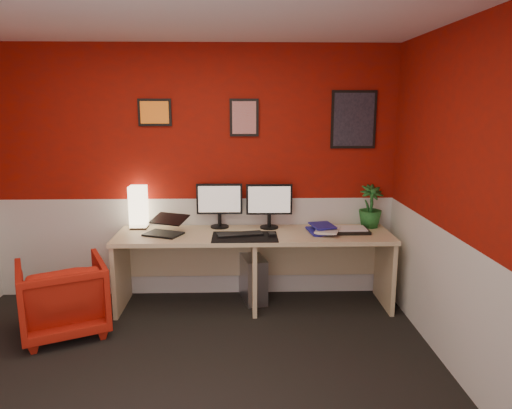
{
  "coord_description": "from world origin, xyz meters",
  "views": [
    {
      "loc": [
        0.48,
        -2.97,
        1.92
      ],
      "look_at": [
        0.6,
        1.21,
        1.05
      ],
      "focal_mm": 33.56,
      "sensor_mm": 36.0,
      "label": 1
    }
  ],
  "objects_px": {
    "shoji_lamp": "(138,208)",
    "pc_tower": "(253,278)",
    "laptop": "(163,223)",
    "potted_plant": "(371,206)",
    "desk": "(254,270)",
    "monitor_right": "(269,199)",
    "armchair": "(63,297)",
    "zen_tray": "(350,231)",
    "monitor_left": "(219,199)"
  },
  "relations": [
    {
      "from": "zen_tray",
      "to": "armchair",
      "type": "xyz_separation_m",
      "value": [
        -2.56,
        -0.52,
        -0.43
      ]
    },
    {
      "from": "desk",
      "to": "armchair",
      "type": "xyz_separation_m",
      "value": [
        -1.64,
        -0.5,
        -0.05
      ]
    },
    {
      "from": "shoji_lamp",
      "to": "zen_tray",
      "type": "xyz_separation_m",
      "value": [
        2.04,
        -0.21,
        -0.18
      ]
    },
    {
      "from": "shoji_lamp",
      "to": "zen_tray",
      "type": "relative_size",
      "value": 1.14
    },
    {
      "from": "monitor_left",
      "to": "shoji_lamp",
      "type": "bearing_deg",
      "value": -179.64
    },
    {
      "from": "laptop",
      "to": "monitor_right",
      "type": "distance_m",
      "value": 1.04
    },
    {
      "from": "potted_plant",
      "to": "desk",
      "type": "bearing_deg",
      "value": -169.92
    },
    {
      "from": "shoji_lamp",
      "to": "pc_tower",
      "type": "xyz_separation_m",
      "value": [
        1.12,
        -0.07,
        -0.7
      ]
    },
    {
      "from": "laptop",
      "to": "potted_plant",
      "type": "xyz_separation_m",
      "value": [
        2.0,
        0.24,
        0.1
      ]
    },
    {
      "from": "monitor_right",
      "to": "zen_tray",
      "type": "relative_size",
      "value": 1.66
    },
    {
      "from": "laptop",
      "to": "monitor_left",
      "type": "xyz_separation_m",
      "value": [
        0.51,
        0.27,
        0.18
      ]
    },
    {
      "from": "potted_plant",
      "to": "armchair",
      "type": "distance_m",
      "value": 2.95
    },
    {
      "from": "laptop",
      "to": "armchair",
      "type": "xyz_separation_m",
      "value": [
        -0.79,
        -0.47,
        -0.52
      ]
    },
    {
      "from": "desk",
      "to": "monitor_right",
      "type": "xyz_separation_m",
      "value": [
        0.15,
        0.2,
        0.66
      ]
    },
    {
      "from": "monitor_left",
      "to": "potted_plant",
      "type": "bearing_deg",
      "value": -1.06
    },
    {
      "from": "laptop",
      "to": "pc_tower",
      "type": "distance_m",
      "value": 1.06
    },
    {
      "from": "pc_tower",
      "to": "armchair",
      "type": "relative_size",
      "value": 0.64
    },
    {
      "from": "monitor_right",
      "to": "potted_plant",
      "type": "relative_size",
      "value": 1.38
    },
    {
      "from": "laptop",
      "to": "monitor_left",
      "type": "distance_m",
      "value": 0.61
    },
    {
      "from": "monitor_right",
      "to": "zen_tray",
      "type": "distance_m",
      "value": 0.83
    },
    {
      "from": "armchair",
      "to": "monitor_left",
      "type": "bearing_deg",
      "value": -175.65
    },
    {
      "from": "potted_plant",
      "to": "monitor_left",
      "type": "bearing_deg",
      "value": 178.94
    },
    {
      "from": "pc_tower",
      "to": "potted_plant",
      "type": "bearing_deg",
      "value": -10.27
    },
    {
      "from": "monitor_left",
      "to": "armchair",
      "type": "bearing_deg",
      "value": -150.64
    },
    {
      "from": "laptop",
      "to": "pc_tower",
      "type": "height_order",
      "value": "laptop"
    },
    {
      "from": "armchair",
      "to": "desk",
      "type": "bearing_deg",
      "value": 172.01
    },
    {
      "from": "desk",
      "to": "potted_plant",
      "type": "distance_m",
      "value": 1.31
    },
    {
      "from": "desk",
      "to": "monitor_left",
      "type": "bearing_deg",
      "value": 145.15
    },
    {
      "from": "laptop",
      "to": "potted_plant",
      "type": "relative_size",
      "value": 0.79
    },
    {
      "from": "desk",
      "to": "potted_plant",
      "type": "bearing_deg",
      "value": 10.08
    },
    {
      "from": "shoji_lamp",
      "to": "monitor_right",
      "type": "bearing_deg",
      "value": -1.47
    },
    {
      "from": "potted_plant",
      "to": "pc_tower",
      "type": "bearing_deg",
      "value": -177.88
    },
    {
      "from": "potted_plant",
      "to": "armchair",
      "type": "bearing_deg",
      "value": -165.8
    },
    {
      "from": "shoji_lamp",
      "to": "desk",
      "type": "bearing_deg",
      "value": -11.45
    },
    {
      "from": "shoji_lamp",
      "to": "laptop",
      "type": "height_order",
      "value": "shoji_lamp"
    },
    {
      "from": "desk",
      "to": "monitor_right",
      "type": "bearing_deg",
      "value": 51.74
    },
    {
      "from": "zen_tray",
      "to": "pc_tower",
      "type": "height_order",
      "value": "zen_tray"
    },
    {
      "from": "laptop",
      "to": "zen_tray",
      "type": "relative_size",
      "value": 0.94
    },
    {
      "from": "shoji_lamp",
      "to": "armchair",
      "type": "xyz_separation_m",
      "value": [
        -0.52,
        -0.73,
        -0.61
      ]
    },
    {
      "from": "monitor_left",
      "to": "potted_plant",
      "type": "distance_m",
      "value": 1.49
    },
    {
      "from": "pc_tower",
      "to": "laptop",
      "type": "bearing_deg",
      "value": -179.21
    },
    {
      "from": "zen_tray",
      "to": "potted_plant",
      "type": "xyz_separation_m",
      "value": [
        0.24,
        0.19,
        0.2
      ]
    },
    {
      "from": "armchair",
      "to": "zen_tray",
      "type": "bearing_deg",
      "value": 166.46
    },
    {
      "from": "laptop",
      "to": "zen_tray",
      "type": "distance_m",
      "value": 1.77
    },
    {
      "from": "monitor_right",
      "to": "potted_plant",
      "type": "xyz_separation_m",
      "value": [
        1.0,
        0.01,
        -0.08
      ]
    },
    {
      "from": "zen_tray",
      "to": "monitor_left",
      "type": "bearing_deg",
      "value": 170.18
    },
    {
      "from": "shoji_lamp",
      "to": "monitor_left",
      "type": "height_order",
      "value": "monitor_left"
    },
    {
      "from": "shoji_lamp",
      "to": "laptop",
      "type": "relative_size",
      "value": 1.21
    },
    {
      "from": "monitor_right",
      "to": "potted_plant",
      "type": "bearing_deg",
      "value": 0.58
    },
    {
      "from": "shoji_lamp",
      "to": "armchair",
      "type": "height_order",
      "value": "shoji_lamp"
    }
  ]
}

